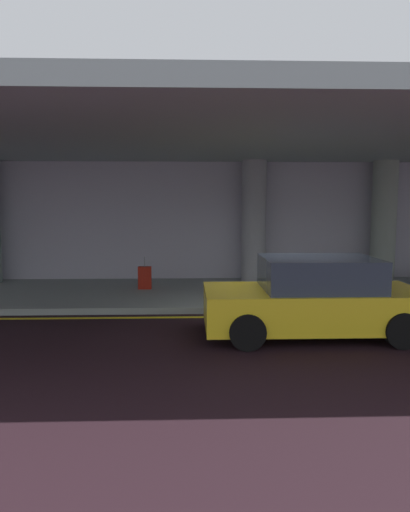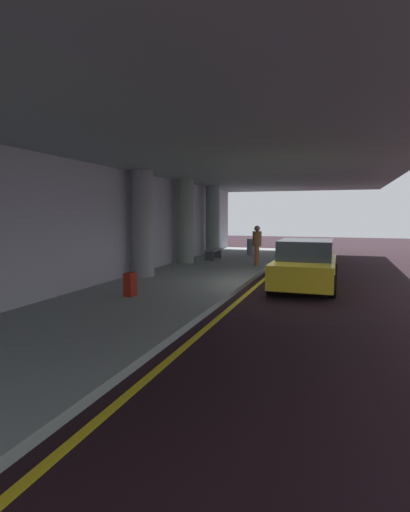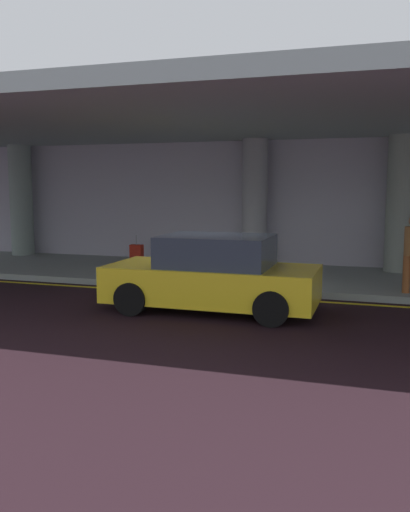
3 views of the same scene
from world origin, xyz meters
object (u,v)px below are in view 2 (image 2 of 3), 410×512
at_px(bench_metal, 213,252).
at_px(trash_bin_steel, 252,247).
at_px(support_column_right_mid, 213,220).
at_px(car_yellow_taxi, 305,265).
at_px(support_column_center, 185,222).
at_px(traveler_with_luggage, 257,243).
at_px(suitcase_upright_primary, 130,284).
at_px(support_column_left_mid, 143,224).

xyz_separation_m(bench_metal, trash_bin_steel, (2.83, -1.29, 0.07)).
xyz_separation_m(support_column_right_mid, car_yellow_taxi, (-7.60, -5.47, -1.26)).
distance_m(support_column_center, trash_bin_steel, 5.24).
distance_m(traveler_with_luggage, bench_metal, 2.97).
height_order(support_column_center, bench_metal, support_column_center).
xyz_separation_m(support_column_center, suitcase_upright_primary, (-7.20, -1.26, -1.51)).
relative_size(car_yellow_taxi, suitcase_upright_primary, 4.56).
bearing_deg(traveler_with_luggage, bench_metal, 30.52).
bearing_deg(car_yellow_taxi, support_column_right_mid, 36.54).
distance_m(support_column_right_mid, car_yellow_taxi, 9.45).
relative_size(traveler_with_luggage, suitcase_upright_primary, 1.87).
relative_size(support_column_center, car_yellow_taxi, 0.89).
xyz_separation_m(support_column_right_mid, traveler_with_luggage, (-3.81, -3.17, -0.86)).
bearing_deg(support_column_center, car_yellow_taxi, -123.33).
distance_m(support_column_center, suitcase_upright_primary, 7.47).
relative_size(traveler_with_luggage, trash_bin_steel, 1.98).
bearing_deg(support_column_right_mid, support_column_center, 180.00).
bearing_deg(support_column_center, support_column_left_mid, 180.00).
relative_size(suitcase_upright_primary, trash_bin_steel, 1.06).
bearing_deg(support_column_right_mid, support_column_left_mid, 180.00).
bearing_deg(support_column_right_mid, car_yellow_taxi, -144.24).
bearing_deg(support_column_right_mid, traveler_with_luggage, -140.27).
distance_m(support_column_right_mid, traveler_with_luggage, 5.03).
distance_m(support_column_center, bench_metal, 2.44).
distance_m(car_yellow_taxi, suitcase_upright_primary, 5.55).
distance_m(support_column_right_mid, bench_metal, 2.76).
distance_m(support_column_left_mid, bench_metal, 6.03).
bearing_deg(traveler_with_luggage, suitcase_upright_primary, 139.57).
bearing_deg(suitcase_upright_primary, support_column_center, -9.02).
bearing_deg(traveler_with_luggage, support_column_center, 67.43).
relative_size(support_column_right_mid, suitcase_upright_primary, 4.06).
xyz_separation_m(support_column_left_mid, bench_metal, (5.79, -0.74, -1.47)).
xyz_separation_m(support_column_center, trash_bin_steel, (4.63, -2.03, -1.40)).
bearing_deg(car_yellow_taxi, suitcase_upright_primary, 131.33).
distance_m(traveler_with_luggage, suitcase_upright_primary, 7.66).
xyz_separation_m(support_column_left_mid, support_column_right_mid, (8.00, 0.00, 0.00)).
relative_size(car_yellow_taxi, bench_metal, 2.56).
height_order(support_column_left_mid, bench_metal, support_column_left_mid).
distance_m(support_column_left_mid, suitcase_upright_primary, 3.76).
relative_size(support_column_center, suitcase_upright_primary, 4.06).
bearing_deg(car_yellow_taxi, support_column_center, 57.45).
relative_size(support_column_left_mid, suitcase_upright_primary, 4.06).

